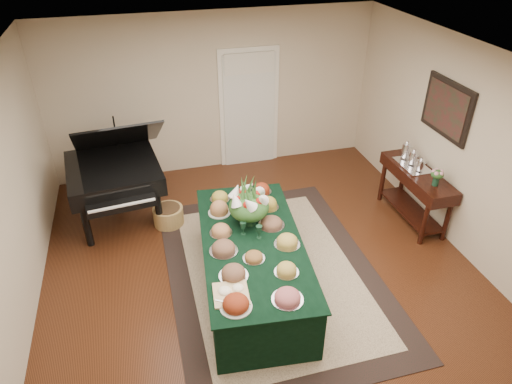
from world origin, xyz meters
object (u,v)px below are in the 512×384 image
object	(u,v)px
buffet_table	(252,265)
grand_piano	(114,172)
floral_centerpiece	(249,202)
mahogany_sideboard	(416,182)

from	to	relation	value
buffet_table	grand_piano	world-z (taller)	grand_piano
buffet_table	floral_centerpiece	size ratio (longest dim) A/B	5.00
buffet_table	floral_centerpiece	xyz separation A→B (m)	(0.06, 0.37, 0.66)
floral_centerpiece	grand_piano	bearing A→B (deg)	134.43
buffet_table	mahogany_sideboard	bearing A→B (deg)	16.86
floral_centerpiece	mahogany_sideboard	bearing A→B (deg)	9.61
mahogany_sideboard	grand_piano	bearing A→B (deg)	164.43
floral_centerpiece	mahogany_sideboard	xyz separation A→B (m)	(2.63, 0.45, -0.39)
buffet_table	floral_centerpiece	world-z (taller)	floral_centerpiece
grand_piano	mahogany_sideboard	distance (m)	4.38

